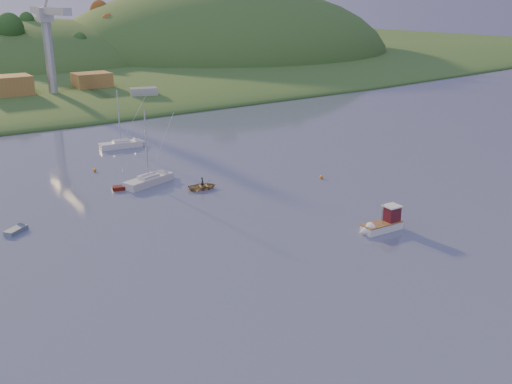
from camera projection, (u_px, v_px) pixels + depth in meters
ground at (464, 331)px, 44.45m from camera, size 500.00×500.00×0.00m
shore_slope at (7, 83)px, 173.86m from camera, size 640.00×150.00×7.00m
hill_center at (9, 67)px, 214.45m from camera, size 140.00×120.00×36.00m
hill_right at (223, 58)px, 247.72m from camera, size 150.00×130.00×60.00m
wharf at (65, 97)px, 142.40m from camera, size 42.00×16.00×2.40m
shed_west at (7, 86)px, 135.13m from camera, size 11.00×8.00×4.80m
shed_east at (92, 81)px, 147.17m from camera, size 9.00×7.00×4.00m
dock_crane at (49, 32)px, 132.82m from camera, size 3.20×28.00×20.30m
fishing_boat at (379, 225)px, 63.21m from camera, size 5.78×2.06×3.64m
sailboat_near at (149, 180)px, 79.20m from camera, size 7.82×4.52×10.40m
sailboat_far at (121, 144)px, 98.76m from camera, size 7.37×2.87×9.98m
canoe at (203, 186)px, 77.38m from camera, size 4.31×3.44×0.80m
paddler at (202, 184)px, 77.28m from camera, size 0.43×0.57×1.42m
red_tender at (129, 187)px, 77.53m from camera, size 3.77×2.13×1.22m
grey_dinghy at (20, 228)px, 63.70m from camera, size 3.19×2.83×1.17m
work_vessel at (144, 98)px, 139.45m from camera, size 16.08×9.01×3.91m
buoy_0 at (389, 213)px, 68.15m from camera, size 0.50×0.50×0.50m
buoy_1 at (321, 177)px, 81.91m from camera, size 0.50×0.50×0.50m
buoy_3 at (95, 170)px, 85.24m from camera, size 0.50×0.50×0.50m
buoy_4 at (163, 173)px, 83.58m from camera, size 0.50×0.50×0.50m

